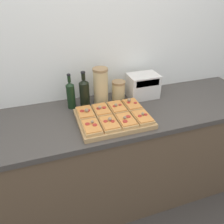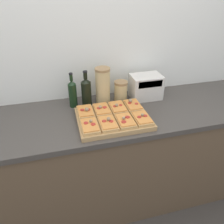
# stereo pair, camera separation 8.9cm
# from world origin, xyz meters

# --- Properties ---
(wall_back) EXTENTS (6.00, 0.06, 2.50)m
(wall_back) POSITION_xyz_m (0.00, 0.67, 1.25)
(wall_back) COLOR silver
(wall_back) RESTS_ON ground_plane
(kitchen_counter) EXTENTS (2.63, 0.67, 0.93)m
(kitchen_counter) POSITION_xyz_m (0.00, 0.32, 0.47)
(kitchen_counter) COLOR brown
(kitchen_counter) RESTS_ON ground_plane
(cutting_board) EXTENTS (0.50, 0.39, 0.03)m
(cutting_board) POSITION_xyz_m (0.03, 0.22, 0.95)
(cutting_board) COLOR tan
(cutting_board) RESTS_ON kitchen_counter
(pizza_slice_back_left) EXTENTS (0.11, 0.17, 0.06)m
(pizza_slice_back_left) POSITION_xyz_m (-0.15, 0.31, 0.98)
(pizza_slice_back_left) COLOR tan
(pizza_slice_back_left) RESTS_ON cutting_board
(pizza_slice_back_midleft) EXTENTS (0.11, 0.17, 0.05)m
(pizza_slice_back_midleft) POSITION_xyz_m (-0.03, 0.31, 0.98)
(pizza_slice_back_midleft) COLOR tan
(pizza_slice_back_midleft) RESTS_ON cutting_board
(pizza_slice_back_midright) EXTENTS (0.11, 0.17, 0.05)m
(pizza_slice_back_midright) POSITION_xyz_m (0.09, 0.31, 0.98)
(pizza_slice_back_midright) COLOR tan
(pizza_slice_back_midright) RESTS_ON cutting_board
(pizza_slice_back_right) EXTENTS (0.11, 0.17, 0.06)m
(pizza_slice_back_right) POSITION_xyz_m (0.21, 0.31, 0.98)
(pizza_slice_back_right) COLOR tan
(pizza_slice_back_right) RESTS_ON cutting_board
(pizza_slice_front_left) EXTENTS (0.11, 0.17, 0.05)m
(pizza_slice_front_left) POSITION_xyz_m (-0.15, 0.12, 0.98)
(pizza_slice_front_left) COLOR tan
(pizza_slice_front_left) RESTS_ON cutting_board
(pizza_slice_front_midleft) EXTENTS (0.11, 0.17, 0.05)m
(pizza_slice_front_midleft) POSITION_xyz_m (-0.03, 0.12, 0.98)
(pizza_slice_front_midleft) COLOR tan
(pizza_slice_front_midleft) RESTS_ON cutting_board
(pizza_slice_front_midright) EXTENTS (0.11, 0.17, 0.05)m
(pizza_slice_front_midright) POSITION_xyz_m (0.09, 0.12, 0.98)
(pizza_slice_front_midright) COLOR tan
(pizza_slice_front_midright) RESTS_ON cutting_board
(pizza_slice_front_right) EXTENTS (0.11, 0.17, 0.05)m
(pizza_slice_front_right) POSITION_xyz_m (0.21, 0.12, 0.98)
(pizza_slice_front_right) COLOR tan
(pizza_slice_front_right) RESTS_ON cutting_board
(olive_oil_bottle) EXTENTS (0.06, 0.06, 0.28)m
(olive_oil_bottle) POSITION_xyz_m (-0.22, 0.49, 1.05)
(olive_oil_bottle) COLOR black
(olive_oil_bottle) RESTS_ON kitchen_counter
(wine_bottle) EXTENTS (0.08, 0.08, 0.28)m
(wine_bottle) POSITION_xyz_m (-0.11, 0.49, 1.05)
(wine_bottle) COLOR black
(wine_bottle) RESTS_ON kitchen_counter
(grain_jar_tall) EXTENTS (0.12, 0.12, 0.29)m
(grain_jar_tall) POSITION_xyz_m (0.02, 0.49, 1.08)
(grain_jar_tall) COLOR tan
(grain_jar_tall) RESTS_ON kitchen_counter
(grain_jar_short) EXTENTS (0.11, 0.11, 0.17)m
(grain_jar_short) POSITION_xyz_m (0.16, 0.49, 1.02)
(grain_jar_short) COLOR tan
(grain_jar_short) RESTS_ON kitchen_counter
(toaster_oven) EXTENTS (0.27, 0.18, 0.20)m
(toaster_oven) POSITION_xyz_m (0.38, 0.49, 1.03)
(toaster_oven) COLOR beige
(toaster_oven) RESTS_ON kitchen_counter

